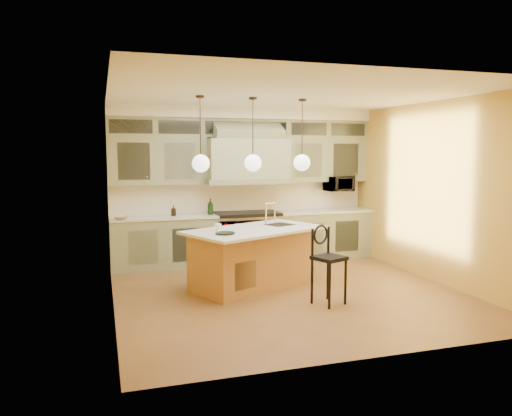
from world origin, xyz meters
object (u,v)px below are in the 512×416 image
object	(u,v)px
counter_stool	(327,260)
kitchen_island	(253,257)
microwave	(339,184)
range	(247,237)

from	to	relation	value
counter_stool	kitchen_island	bearing A→B (deg)	100.05
kitchen_island	microwave	xyz separation A→B (m)	(2.34, 1.80, 0.98)
kitchen_island	counter_stool	size ratio (longest dim) A/B	2.20
range	microwave	size ratio (longest dim) A/B	2.21
kitchen_island	microwave	world-z (taller)	microwave
range	counter_stool	xyz separation A→B (m)	(0.33, -2.82, 0.13)
microwave	range	bearing A→B (deg)	-176.88
counter_stool	microwave	size ratio (longest dim) A/B	2.01
microwave	kitchen_island	bearing A→B (deg)	-142.49
kitchen_island	counter_stool	distance (m)	1.35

